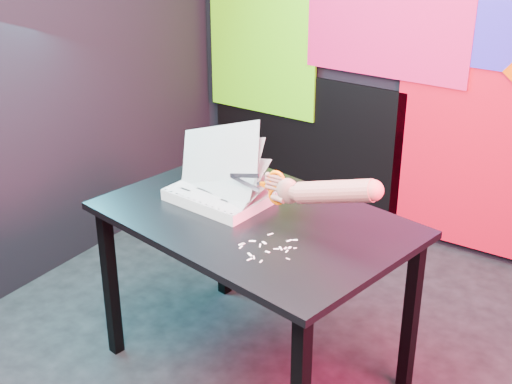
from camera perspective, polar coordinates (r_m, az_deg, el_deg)
The scene contains 7 objects.
room at distance 2.58m, azimuth 2.43°, elevation 9.68°, with size 3.01×3.01×2.71m.
backdrop at distance 3.95m, azimuth 14.32°, elevation 8.38°, with size 2.88×0.05×2.08m.
work_table at distance 2.87m, azimuth -0.11°, elevation -3.56°, with size 1.33×1.01×0.75m.
printout_stack at distance 2.95m, azimuth -2.93°, elevation -0.10°, with size 0.46×0.33×0.37m.
scissors at distance 2.73m, azimuth 1.35°, elevation 0.42°, with size 0.26×0.02×0.14m.
hand_forearm at distance 2.61m, azimuth 5.68°, elevation 0.05°, with size 0.47×0.08×0.18m.
paper_clippings at distance 2.60m, azimuth 0.85°, elevation -4.43°, with size 0.21×0.23×0.00m.
Camera 1 is at (1.29, -2.14, 2.03)m, focal length 50.00 mm.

